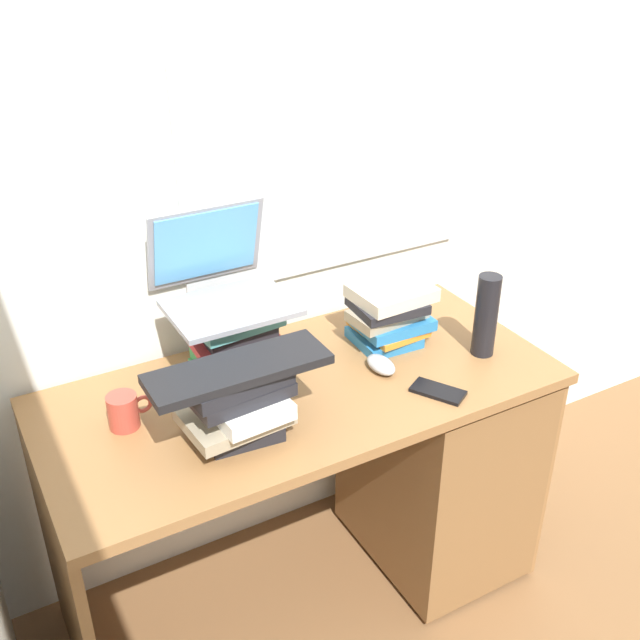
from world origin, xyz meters
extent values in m
plane|color=brown|center=(0.00, 0.00, 0.00)|extent=(6.00, 6.00, 0.00)
cube|color=silver|center=(0.00, 0.36, 1.30)|extent=(6.00, 0.05, 2.60)
cube|color=silver|center=(0.27, 0.33, 1.31)|extent=(0.90, 0.01, 0.80)
cube|color=olive|center=(0.00, 0.00, 0.75)|extent=(1.35, 0.62, 0.03)
cube|color=olive|center=(-0.66, 0.00, 0.37)|extent=(0.02, 0.57, 0.73)
cube|color=olive|center=(0.66, 0.00, 0.37)|extent=(0.02, 0.57, 0.73)
cube|color=brown|center=(0.45, -0.03, 0.37)|extent=(0.41, 0.53, 0.70)
cube|color=white|center=(-0.12, 0.13, 0.78)|extent=(0.22, 0.16, 0.03)
cube|color=#338C4C|center=(-0.13, 0.13, 0.80)|extent=(0.21, 0.14, 0.03)
cube|color=#338C4C|center=(-0.12, 0.13, 0.84)|extent=(0.23, 0.14, 0.04)
cube|color=#B22D33|center=(-0.13, 0.14, 0.87)|extent=(0.23, 0.18, 0.02)
cube|color=black|center=(-0.12, 0.13, 0.90)|extent=(0.18, 0.13, 0.04)
cube|color=teal|center=(-0.12, 0.14, 0.94)|extent=(0.23, 0.19, 0.04)
cube|color=black|center=(-0.22, -0.12, 0.78)|extent=(0.18, 0.14, 0.04)
cube|color=gray|center=(-0.23, -0.10, 0.82)|extent=(0.25, 0.20, 0.03)
cube|color=white|center=(-0.21, -0.13, 0.85)|extent=(0.18, 0.18, 0.04)
cube|color=black|center=(-0.22, -0.11, 0.89)|extent=(0.24, 0.16, 0.03)
cube|color=black|center=(-0.23, -0.11, 0.92)|extent=(0.25, 0.16, 0.04)
cube|color=#2672B2|center=(0.31, 0.08, 0.78)|extent=(0.18, 0.17, 0.03)
cube|color=orange|center=(0.33, 0.09, 0.80)|extent=(0.17, 0.20, 0.02)
cube|color=#2672B2|center=(0.33, 0.08, 0.83)|extent=(0.20, 0.16, 0.03)
cube|color=gray|center=(0.31, 0.07, 0.86)|extent=(0.22, 0.14, 0.03)
cube|color=black|center=(0.31, 0.07, 0.89)|extent=(0.20, 0.17, 0.03)
cube|color=beige|center=(0.33, 0.08, 0.92)|extent=(0.22, 0.18, 0.04)
cube|color=gray|center=(-0.13, 0.14, 0.97)|extent=(0.31, 0.24, 0.01)
cube|color=gray|center=(-0.13, 0.29, 1.08)|extent=(0.31, 0.07, 0.23)
cube|color=#59A5E5|center=(-0.13, 0.28, 1.09)|extent=(0.28, 0.06, 0.20)
cube|color=black|center=(-0.22, -0.12, 0.95)|extent=(0.42, 0.14, 0.02)
ellipsoid|color=#A5A8AD|center=(0.22, -0.04, 0.78)|extent=(0.06, 0.10, 0.04)
cylinder|color=#B23F33|center=(-0.45, 0.05, 0.81)|extent=(0.07, 0.07, 0.09)
torus|color=#B23F33|center=(-0.40, 0.05, 0.81)|extent=(0.05, 0.01, 0.05)
cylinder|color=black|center=(0.52, -0.10, 0.88)|extent=(0.06, 0.06, 0.24)
cube|color=black|center=(0.29, -0.20, 0.77)|extent=(0.13, 0.15, 0.01)
camera|label=1|loc=(-0.76, -1.46, 1.87)|focal=42.53mm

